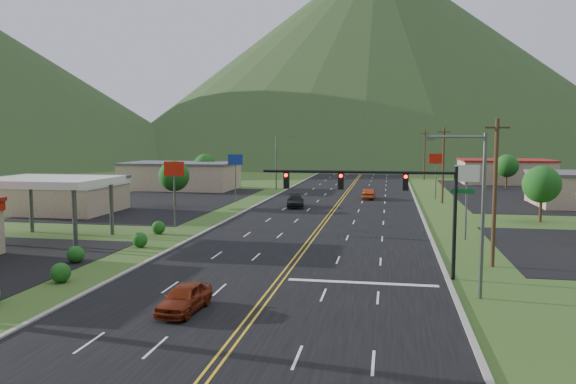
% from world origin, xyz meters
% --- Properties ---
extents(ground, '(500.00, 500.00, 0.00)m').
position_xyz_m(ground, '(0.00, 0.00, 0.00)').
color(ground, '#284A1A').
rests_on(ground, ground).
extents(road, '(20.00, 460.00, 0.04)m').
position_xyz_m(road, '(0.00, 0.00, 0.00)').
color(road, black).
rests_on(road, ground).
extents(curb_west, '(0.30, 460.00, 0.14)m').
position_xyz_m(curb_west, '(-10.15, 0.00, 0.00)').
color(curb_west, gray).
rests_on(curb_west, ground).
extents(curb_east, '(0.30, 460.00, 0.14)m').
position_xyz_m(curb_east, '(10.15, 0.00, 0.00)').
color(curb_east, gray).
rests_on(curb_east, ground).
extents(traffic_signal, '(13.10, 0.43, 7.00)m').
position_xyz_m(traffic_signal, '(6.48, 14.00, 5.33)').
color(traffic_signal, black).
rests_on(traffic_signal, ground).
extents(streetlight_east, '(3.28, 0.25, 9.00)m').
position_xyz_m(streetlight_east, '(11.18, 10.00, 5.18)').
color(streetlight_east, '#59595E').
rests_on(streetlight_east, ground).
extents(streetlight_west, '(3.28, 0.25, 9.00)m').
position_xyz_m(streetlight_west, '(-11.68, 70.00, 5.18)').
color(streetlight_west, '#59595E').
rests_on(streetlight_west, ground).
extents(gas_canopy, '(10.00, 8.00, 5.30)m').
position_xyz_m(gas_canopy, '(-22.00, 22.00, 4.87)').
color(gas_canopy, white).
rests_on(gas_canopy, ground).
extents(building_west_mid, '(14.40, 10.40, 4.10)m').
position_xyz_m(building_west_mid, '(-32.00, 38.00, 2.27)').
color(building_west_mid, '#CFB190').
rests_on(building_west_mid, ground).
extents(building_west_far, '(18.40, 11.40, 4.50)m').
position_xyz_m(building_west_far, '(-28.00, 68.00, 2.26)').
color(building_west_far, '#CFB190').
rests_on(building_west_far, ground).
extents(building_east_far, '(16.40, 12.40, 4.50)m').
position_xyz_m(building_east_far, '(28.00, 90.00, 2.26)').
color(building_east_far, '#CFB190').
rests_on(building_east_far, ground).
extents(pole_sign_west_a, '(2.00, 0.18, 6.40)m').
position_xyz_m(pole_sign_west_a, '(-14.00, 30.00, 5.05)').
color(pole_sign_west_a, '#59595E').
rests_on(pole_sign_west_a, ground).
extents(pole_sign_west_b, '(2.00, 0.18, 6.40)m').
position_xyz_m(pole_sign_west_b, '(-14.00, 52.00, 5.05)').
color(pole_sign_west_b, '#59595E').
rests_on(pole_sign_west_b, ground).
extents(pole_sign_east_a, '(2.00, 0.18, 6.40)m').
position_xyz_m(pole_sign_east_a, '(13.00, 28.00, 5.05)').
color(pole_sign_east_a, '#59595E').
rests_on(pole_sign_east_a, ground).
extents(pole_sign_east_b, '(2.00, 0.18, 6.40)m').
position_xyz_m(pole_sign_east_b, '(13.00, 60.00, 5.05)').
color(pole_sign_east_b, '#59595E').
rests_on(pole_sign_east_b, ground).
extents(tree_west_a, '(3.84, 3.84, 5.82)m').
position_xyz_m(tree_west_a, '(-20.00, 45.00, 3.89)').
color(tree_west_a, '#382314').
rests_on(tree_west_a, ground).
extents(tree_west_b, '(3.84, 3.84, 5.82)m').
position_xyz_m(tree_west_b, '(-25.00, 72.00, 3.89)').
color(tree_west_b, '#382314').
rests_on(tree_west_b, ground).
extents(tree_east_a, '(3.84, 3.84, 5.82)m').
position_xyz_m(tree_east_a, '(22.00, 40.00, 3.89)').
color(tree_east_a, '#382314').
rests_on(tree_east_a, ground).
extents(tree_east_b, '(3.84, 3.84, 5.82)m').
position_xyz_m(tree_east_b, '(26.00, 78.00, 3.89)').
color(tree_east_b, '#382314').
rests_on(tree_east_b, ground).
extents(utility_pole_a, '(1.60, 0.28, 10.00)m').
position_xyz_m(utility_pole_a, '(13.50, 18.00, 5.13)').
color(utility_pole_a, '#382314').
rests_on(utility_pole_a, ground).
extents(utility_pole_b, '(1.60, 0.28, 10.00)m').
position_xyz_m(utility_pole_b, '(13.50, 55.00, 5.13)').
color(utility_pole_b, '#382314').
rests_on(utility_pole_b, ground).
extents(utility_pole_c, '(1.60, 0.28, 10.00)m').
position_xyz_m(utility_pole_c, '(13.50, 95.00, 5.13)').
color(utility_pole_c, '#382314').
rests_on(utility_pole_c, ground).
extents(utility_pole_d, '(1.60, 0.28, 10.00)m').
position_xyz_m(utility_pole_d, '(13.50, 135.00, 5.13)').
color(utility_pole_d, '#382314').
rests_on(utility_pole_d, ground).
extents(mountain_n, '(220.00, 220.00, 85.00)m').
position_xyz_m(mountain_n, '(0.00, 220.00, 42.50)').
color(mountain_n, '#1E391A').
rests_on(mountain_n, ground).
extents(car_red_near, '(1.97, 4.25, 1.41)m').
position_xyz_m(car_red_near, '(-3.54, 4.83, 0.70)').
color(car_red_near, maroon).
rests_on(car_red_near, ground).
extents(car_dark_mid, '(2.88, 5.34, 1.47)m').
position_xyz_m(car_dark_mid, '(-4.95, 47.12, 0.74)').
color(car_dark_mid, black).
rests_on(car_dark_mid, ground).
extents(car_red_far, '(1.69, 4.42, 1.44)m').
position_xyz_m(car_red_far, '(3.77, 57.92, 0.72)').
color(car_red_far, maroon).
rests_on(car_red_far, ground).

